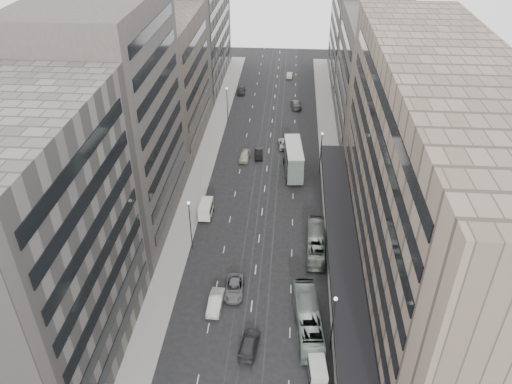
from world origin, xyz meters
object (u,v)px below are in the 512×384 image
(panel_van, at_px, (206,209))
(sedan_2, at_px, (234,288))
(double_decker, at_px, (294,159))
(vw_microbus, at_px, (317,368))
(bus_far, at_px, (316,242))
(sedan_1, at_px, (216,302))
(bus_near, at_px, (308,318))

(panel_van, xyz_separation_m, sedan_2, (6.43, -16.78, -0.68))
(double_decker, relative_size, vw_microbus, 2.29)
(sedan_2, bearing_deg, bus_far, 39.51)
(bus_far, height_order, vw_microbus, bus_far)
(sedan_1, bearing_deg, bus_far, 45.83)
(double_decker, relative_size, sedan_1, 2.12)
(sedan_1, bearing_deg, vw_microbus, -34.35)
(double_decker, relative_size, panel_van, 2.53)
(sedan_1, bearing_deg, panel_van, 104.89)
(double_decker, bearing_deg, sedan_2, -108.45)
(double_decker, xyz_separation_m, panel_van, (-13.77, -14.57, -1.57))
(panel_van, bearing_deg, vw_microbus, -59.11)
(panel_van, distance_m, sedan_1, 20.08)
(sedan_1, distance_m, sedan_2, 3.51)
(bus_near, distance_m, panel_van, 27.34)
(bus_far, height_order, panel_van, bus_far)
(bus_near, height_order, bus_far, bus_near)
(bus_near, bearing_deg, sedan_1, -18.08)
(panel_van, relative_size, sedan_2, 0.78)
(bus_near, relative_size, sedan_2, 2.21)
(vw_microbus, distance_m, sedan_2, 16.11)
(bus_far, xyz_separation_m, panel_van, (-17.33, 7.29, -0.05))
(sedan_2, bearing_deg, panel_van, 109.47)
(bus_near, xyz_separation_m, bus_far, (1.35, 14.89, -0.16))
(bus_far, bearing_deg, vw_microbus, 90.35)
(bus_far, height_order, sedan_2, bus_far)
(vw_microbus, bearing_deg, sedan_2, 124.87)
(double_decker, height_order, sedan_1, double_decker)
(bus_near, relative_size, sedan_1, 2.40)
(panel_van, bearing_deg, sedan_1, -76.90)
(panel_van, relative_size, sedan_1, 0.84)
(bus_near, relative_size, panel_van, 2.85)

